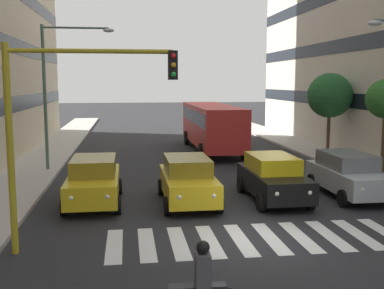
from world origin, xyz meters
TOP-DOWN VIEW (x-y plane):
  - ground_plane at (0.00, 0.00)m, footprint 180.00×180.00m
  - crosswalk_markings at (-0.00, 0.00)m, footprint 8.55×2.80m
  - car_0 at (-5.00, -4.44)m, footprint 2.02×4.44m
  - car_1 at (-1.86, -4.26)m, footprint 2.02×4.44m
  - car_2 at (1.43, -4.28)m, footprint 2.02×4.44m
  - car_3 at (4.90, -4.65)m, footprint 2.02×4.44m
  - bus_behind_traffic at (-1.86, -17.30)m, footprint 2.78×10.50m
  - motorcycle_with_rider at (2.34, 4.35)m, footprint 1.70×0.37m
  - traffic_light_gantry at (5.36, 0.22)m, footprint 4.44×0.36m
  - street_lamp_right at (7.03, -11.29)m, footprint 3.54×0.28m
  - street_tree_2 at (-8.58, -14.30)m, footprint 2.71×2.71m

SIDE VIEW (x-z plane):
  - ground_plane at x=0.00m, z-range 0.00..0.00m
  - crosswalk_markings at x=0.00m, z-range 0.00..0.01m
  - motorcycle_with_rider at x=2.34m, z-range -0.14..1.43m
  - car_0 at x=-5.00m, z-range 0.03..1.75m
  - car_1 at x=-1.86m, z-range 0.03..1.75m
  - car_2 at x=1.43m, z-range 0.03..1.75m
  - car_3 at x=4.90m, z-range 0.03..1.75m
  - bus_behind_traffic at x=-1.86m, z-range 0.36..3.36m
  - street_tree_2 at x=-8.58m, z-range 1.23..6.14m
  - traffic_light_gantry at x=5.36m, z-range 0.96..6.46m
  - street_lamp_right at x=7.03m, z-range 1.02..8.16m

